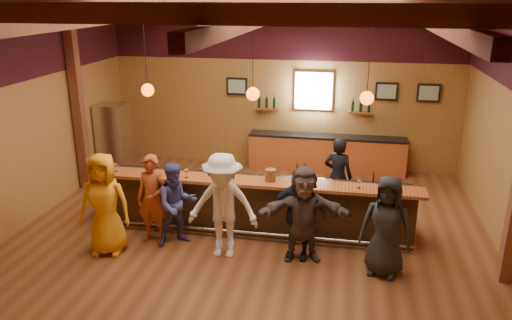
# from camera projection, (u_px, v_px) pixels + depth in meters

# --- Properties ---
(room) EXTENTS (9.04, 9.00, 4.52)m
(room) POSITION_uv_depth(u_px,v_px,m) (253.00, 65.00, 8.82)
(room) COLOR brown
(room) RESTS_ON ground
(bar_counter) EXTENTS (6.30, 1.07, 1.11)m
(bar_counter) POSITION_uv_depth(u_px,v_px,m) (255.00, 202.00, 9.76)
(bar_counter) COLOR black
(bar_counter) RESTS_ON ground
(back_bar_cabinet) EXTENTS (4.00, 0.52, 0.95)m
(back_bar_cabinet) POSITION_uv_depth(u_px,v_px,m) (326.00, 153.00, 12.89)
(back_bar_cabinet) COLOR #9A451C
(back_bar_cabinet) RESTS_ON ground
(window) EXTENTS (0.95, 0.09, 0.95)m
(window) POSITION_uv_depth(u_px,v_px,m) (314.00, 91.00, 12.67)
(window) COLOR silver
(window) RESTS_ON room
(framed_pictures) EXTENTS (5.35, 0.05, 0.45)m
(framed_pictures) POSITION_uv_depth(u_px,v_px,m) (348.00, 90.00, 12.49)
(framed_pictures) COLOR black
(framed_pictures) RESTS_ON room
(wine_shelves) EXTENTS (3.00, 0.18, 0.30)m
(wine_shelves) POSITION_uv_depth(u_px,v_px,m) (313.00, 108.00, 12.75)
(wine_shelves) COLOR #9A451C
(wine_shelves) RESTS_ON room
(pendant_lights) EXTENTS (4.24, 0.24, 1.37)m
(pendant_lights) POSITION_uv_depth(u_px,v_px,m) (253.00, 94.00, 8.93)
(pendant_lights) COLOR black
(pendant_lights) RESTS_ON room
(stainless_fridge) EXTENTS (0.70, 0.70, 1.80)m
(stainless_fridge) POSITION_uv_depth(u_px,v_px,m) (114.00, 139.00, 12.65)
(stainless_fridge) COLOR silver
(stainless_fridge) RESTS_ON ground
(customer_orange) EXTENTS (0.97, 0.71, 1.85)m
(customer_orange) POSITION_uv_depth(u_px,v_px,m) (105.00, 204.00, 8.70)
(customer_orange) COLOR orange
(customer_orange) RESTS_ON ground
(customer_redvest) EXTENTS (0.66, 0.47, 1.68)m
(customer_redvest) POSITION_uv_depth(u_px,v_px,m) (152.00, 199.00, 9.12)
(customer_redvest) COLOR #A0411D
(customer_redvest) RESTS_ON ground
(customer_denim) EXTENTS (0.96, 0.91, 1.56)m
(customer_denim) POSITION_uv_depth(u_px,v_px,m) (177.00, 204.00, 9.05)
(customer_denim) COLOR #424484
(customer_denim) RESTS_ON ground
(customer_white) EXTENTS (1.24, 0.73, 1.89)m
(customer_white) POSITION_uv_depth(u_px,v_px,m) (223.00, 206.00, 8.57)
(customer_white) COLOR white
(customer_white) RESTS_ON ground
(customer_navy) EXTENTS (0.99, 0.44, 1.66)m
(customer_navy) POSITION_uv_depth(u_px,v_px,m) (297.00, 213.00, 8.55)
(customer_navy) COLOR black
(customer_navy) RESTS_ON ground
(customer_brown) EXTENTS (1.65, 0.78, 1.70)m
(customer_brown) POSITION_uv_depth(u_px,v_px,m) (303.00, 214.00, 8.49)
(customer_brown) COLOR #514341
(customer_brown) RESTS_ON ground
(customer_dark) EXTENTS (0.94, 0.73, 1.71)m
(customer_dark) POSITION_uv_depth(u_px,v_px,m) (386.00, 226.00, 8.03)
(customer_dark) COLOR black
(customer_dark) RESTS_ON ground
(bartender) EXTENTS (0.68, 0.54, 1.64)m
(bartender) POSITION_uv_depth(u_px,v_px,m) (338.00, 176.00, 10.30)
(bartender) COLOR black
(bartender) RESTS_ON ground
(ice_bucket) EXTENTS (0.21, 0.21, 0.23)m
(ice_bucket) POSITION_uv_depth(u_px,v_px,m) (270.00, 175.00, 9.21)
(ice_bucket) COLOR olive
(ice_bucket) RESTS_ON bar_counter
(bottle_a) EXTENTS (0.07, 0.07, 0.33)m
(bottle_a) POSITION_uv_depth(u_px,v_px,m) (297.00, 174.00, 9.23)
(bottle_a) COLOR black
(bottle_a) RESTS_ON bar_counter
(bottle_b) EXTENTS (0.07, 0.07, 0.33)m
(bottle_b) POSITION_uv_depth(u_px,v_px,m) (304.00, 174.00, 9.21)
(bottle_b) COLOR black
(bottle_b) RESTS_ON bar_counter
(glass_a) EXTENTS (0.08, 0.08, 0.17)m
(glass_a) POSITION_uv_depth(u_px,v_px,m) (115.00, 166.00, 9.68)
(glass_a) COLOR silver
(glass_a) RESTS_ON bar_counter
(glass_b) EXTENTS (0.09, 0.09, 0.20)m
(glass_b) POSITION_uv_depth(u_px,v_px,m) (155.00, 167.00, 9.54)
(glass_b) COLOR silver
(glass_b) RESTS_ON bar_counter
(glass_c) EXTENTS (0.07, 0.07, 0.16)m
(glass_c) POSITION_uv_depth(u_px,v_px,m) (176.00, 169.00, 9.54)
(glass_c) COLOR silver
(glass_c) RESTS_ON bar_counter
(glass_d) EXTENTS (0.08, 0.08, 0.18)m
(glass_d) POSITION_uv_depth(u_px,v_px,m) (186.00, 171.00, 9.36)
(glass_d) COLOR silver
(glass_d) RESTS_ON bar_counter
(glass_e) EXTENTS (0.08, 0.08, 0.17)m
(glass_e) POSITION_uv_depth(u_px,v_px,m) (221.00, 172.00, 9.37)
(glass_e) COLOR silver
(glass_e) RESTS_ON bar_counter
(glass_f) EXTENTS (0.09, 0.09, 0.19)m
(glass_f) POSITION_uv_depth(u_px,v_px,m) (297.00, 175.00, 9.12)
(glass_f) COLOR silver
(glass_f) RESTS_ON bar_counter
(glass_g) EXTENTS (0.08, 0.08, 0.17)m
(glass_g) POSITION_uv_depth(u_px,v_px,m) (315.00, 178.00, 9.05)
(glass_g) COLOR silver
(glass_g) RESTS_ON bar_counter
(glass_h) EXTENTS (0.07, 0.07, 0.16)m
(glass_h) POSITION_uv_depth(u_px,v_px,m) (359.00, 182.00, 8.87)
(glass_h) COLOR silver
(glass_h) RESTS_ON bar_counter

